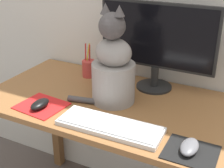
# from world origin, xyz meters

# --- Properties ---
(desk) EXTENTS (1.29, 0.61, 0.74)m
(desk) POSITION_xyz_m (0.00, 0.00, 0.63)
(desk) COLOR brown
(desk) RESTS_ON ground_plane
(monitor) EXTENTS (0.55, 0.17, 0.41)m
(monitor) POSITION_xyz_m (0.05, 0.21, 0.97)
(monitor) COLOR black
(monitor) RESTS_ON desk
(keyboard) EXTENTS (0.41, 0.15, 0.02)m
(keyboard) POSITION_xyz_m (0.03, -0.21, 0.75)
(keyboard) COLOR silver
(keyboard) RESTS_ON desk
(mousepad_left) EXTENTS (0.21, 0.19, 0.00)m
(mousepad_left) POSITION_xyz_m (-0.31, -0.18, 0.74)
(mousepad_left) COLOR red
(mousepad_left) RESTS_ON desk
(mousepad_right) EXTENTS (0.18, 0.16, 0.00)m
(mousepad_right) POSITION_xyz_m (0.34, -0.22, 0.74)
(mousepad_right) COLOR black
(mousepad_right) RESTS_ON desk
(computer_mouse_left) EXTENTS (0.06, 0.10, 0.03)m
(computer_mouse_left) POSITION_xyz_m (-0.31, -0.20, 0.76)
(computer_mouse_left) COLOR black
(computer_mouse_left) RESTS_ON mousepad_left
(computer_mouse_right) EXTENTS (0.06, 0.11, 0.03)m
(computer_mouse_right) POSITION_xyz_m (0.33, -0.21, 0.76)
(computer_mouse_right) COLOR slate
(computer_mouse_right) RESTS_ON mousepad_right
(cat) EXTENTS (0.29, 0.22, 0.42)m
(cat) POSITION_xyz_m (-0.06, 0.00, 0.89)
(cat) COLOR gray
(cat) RESTS_ON desk
(pen_cup) EXTENTS (0.07, 0.07, 0.17)m
(pen_cup) POSITION_xyz_m (-0.30, 0.19, 0.78)
(pen_cup) COLOR #B23833
(pen_cup) RESTS_ON desk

